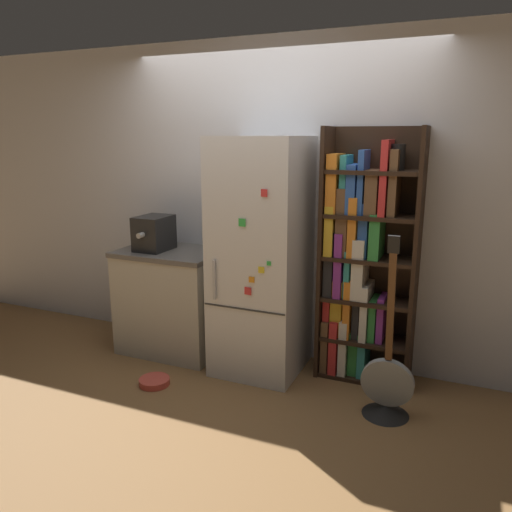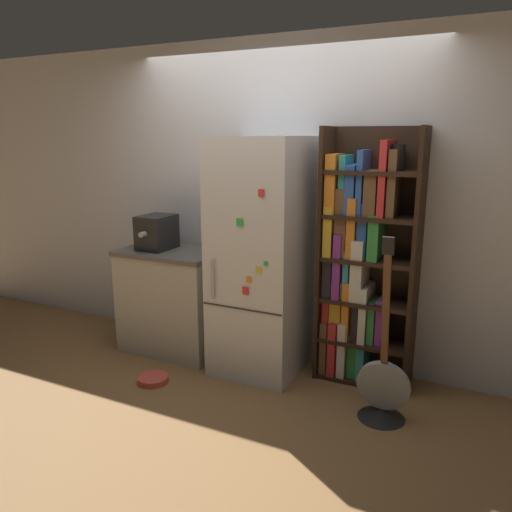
% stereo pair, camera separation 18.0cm
% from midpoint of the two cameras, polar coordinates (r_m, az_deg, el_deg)
% --- Properties ---
extents(ground_plane, '(16.00, 16.00, 0.00)m').
position_cam_midpoint_polar(ground_plane, '(4.09, -1.40, -13.19)').
color(ground_plane, olive).
extents(wall_back, '(8.00, 0.05, 2.60)m').
position_cam_midpoint_polar(wall_back, '(4.12, 1.26, 6.04)').
color(wall_back, silver).
rests_on(wall_back, ground_plane).
extents(refrigerator, '(0.66, 0.69, 1.84)m').
position_cam_midpoint_polar(refrigerator, '(3.87, -0.74, -0.18)').
color(refrigerator, silver).
rests_on(refrigerator, ground_plane).
extents(bookshelf, '(0.70, 0.34, 1.91)m').
position_cam_midpoint_polar(bookshelf, '(3.81, 10.49, -0.64)').
color(bookshelf, black).
rests_on(bookshelf, ground_plane).
extents(kitchen_counter, '(0.87, 0.62, 0.90)m').
position_cam_midpoint_polar(kitchen_counter, '(4.42, -10.64, -5.00)').
color(kitchen_counter, '#BCB7A8').
rests_on(kitchen_counter, ground_plane).
extents(espresso_machine, '(0.25, 0.38, 0.29)m').
position_cam_midpoint_polar(espresso_machine, '(4.30, -12.76, 2.57)').
color(espresso_machine, black).
rests_on(espresso_machine, kitchen_counter).
extents(guitar, '(0.35, 0.32, 1.26)m').
position_cam_midpoint_polar(guitar, '(3.55, 13.25, -14.80)').
color(guitar, black).
rests_on(guitar, ground_plane).
extents(pet_bowl, '(0.23, 0.23, 0.05)m').
position_cam_midpoint_polar(pet_bowl, '(4.00, -12.85, -13.77)').
color(pet_bowl, '#D84C3F').
rests_on(pet_bowl, ground_plane).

